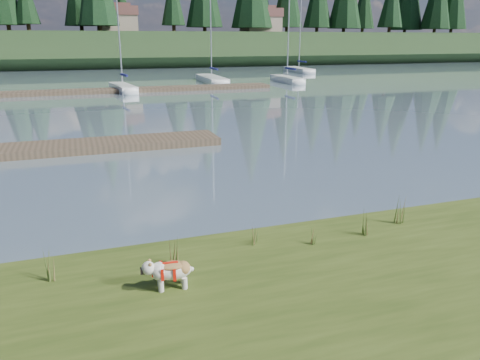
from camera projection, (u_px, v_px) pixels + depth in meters
name	position (u px, v px, depth m)	size (l,w,h in m)	color
ground	(94.00, 93.00, 37.93)	(200.00, 200.00, 0.00)	gray
ridge	(80.00, 50.00, 76.04)	(200.00, 20.00, 5.00)	#1F3419
bulldog	(170.00, 270.00, 7.51)	(0.83, 0.40, 0.50)	silver
dock_near	(11.00, 151.00, 17.65)	(16.00, 2.00, 0.30)	#4C3D2C
dock_far	(119.00, 90.00, 38.52)	(26.00, 2.20, 0.30)	#4C3D2C
sailboat_bg_2	(121.00, 87.00, 39.54)	(1.96, 6.52, 9.82)	white
sailboat_bg_3	(210.00, 78.00, 48.19)	(2.26, 9.05, 13.06)	white
sailboat_bg_4	(285.00, 78.00, 47.82)	(1.63, 6.91, 10.24)	white
sailboat_bg_5	(297.00, 69.00, 62.67)	(2.50, 8.66, 12.14)	white
weed_0	(174.00, 249.00, 8.34)	(0.17, 0.14, 0.64)	#475B23
weed_1	(256.00, 235.00, 9.17)	(0.17, 0.14, 0.44)	#475B23
weed_2	(364.00, 224.00, 9.55)	(0.17, 0.14, 0.60)	#475B23
weed_3	(50.00, 267.00, 7.76)	(0.17, 0.14, 0.59)	#475B23
weed_4	(311.00, 236.00, 9.17)	(0.17, 0.14, 0.38)	#475B23
weed_5	(401.00, 211.00, 10.19)	(0.17, 0.14, 0.66)	#475B23
mud_lip	(171.00, 255.00, 9.37)	(60.00, 0.50, 0.14)	#33281C
house_1	(117.00, 19.00, 74.74)	(6.30, 5.30, 4.65)	gray
house_2	(261.00, 20.00, 80.54)	(6.30, 5.30, 4.65)	gray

